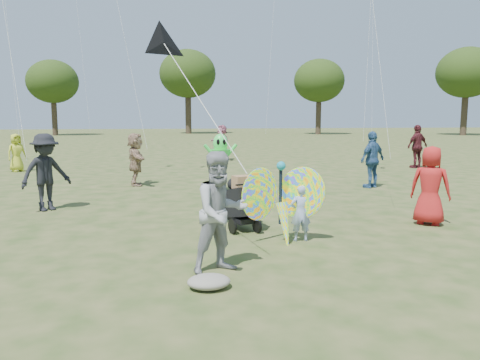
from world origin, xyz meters
The scene contains 16 objects.
ground centered at (0.00, 0.00, 0.00)m, with size 160.00×160.00×0.00m, color #51592B.
child_girl centered at (0.86, 1.19, 0.52)m, with size 0.38×0.25×1.03m, color #95A7D3.
adult_man centered at (-0.77, -0.25, 0.88)m, with size 0.85×0.67×1.76m, color #989A9E.
grey_bag centered at (-1.02, -0.90, 0.09)m, with size 0.57×0.47×0.18m, color gray.
crowd_a centered at (3.90, 2.01, 0.82)m, with size 0.80×0.52×1.65m, color red.
crowd_b centered at (-4.33, 4.88, 0.92)m, with size 1.19×0.69×1.85m, color black.
crowd_c centered at (4.96, 6.99, 0.89)m, with size 1.05×0.44×1.79m, color #2F5683.
crowd_d centered at (-2.43, 8.73, 0.86)m, with size 1.59×0.51×1.72m, color #9B7A5F.
crowd_g centered at (-7.43, 13.51, 0.78)m, with size 0.76×0.49×1.55m, color gold.
crowd_h centered at (9.43, 12.02, 0.94)m, with size 1.11×0.46×1.89m, color #4D191F.
crowd_j centered at (1.50, 17.15, 0.91)m, with size 1.69×0.54×1.82m, color #A96179.
jogging_stroller centered at (-0.04, 2.28, 0.61)m, with size 0.70×1.12×1.09m.
butterfly_kite centered at (0.50, 1.12, 0.72)m, with size 1.74×0.75×1.66m.
delta_kite_rig centered at (-1.51, 1.47, 3.47)m, with size 1.60×1.96×2.48m.
alien_kite centered at (0.15, 7.04, 0.97)m, with size 1.12×0.69×1.74m.
tree_line centered at (3.67, 44.99, 6.86)m, with size 91.78×33.60×10.79m.
Camera 1 is at (-1.60, -6.79, 2.25)m, focal length 35.00 mm.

